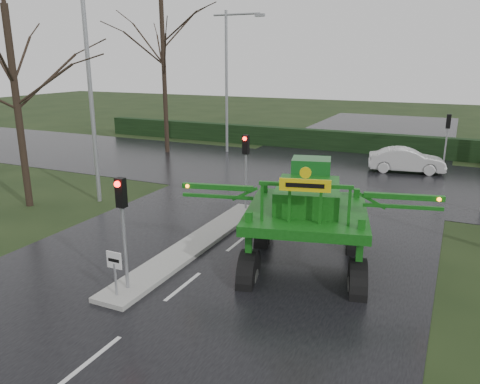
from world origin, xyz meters
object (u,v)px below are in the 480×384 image
at_px(traffic_signal_near, 122,210).
at_px(street_light_left_far, 230,70).
at_px(crop_sprayer, 250,210).
at_px(keep_left_sign, 115,266).
at_px(street_light_left_near, 94,76).
at_px(white_sedan, 405,172).
at_px(traffic_signal_far, 448,130).
at_px(traffic_signal_mid, 246,156).

height_order(traffic_signal_near, street_light_left_far, street_light_left_far).
height_order(traffic_signal_near, crop_sprayer, crop_sprayer).
height_order(street_light_left_far, crop_sprayer, street_light_left_far).
xyz_separation_m(keep_left_sign, crop_sprayer, (2.83, 3.08, 1.15)).
height_order(street_light_left_near, white_sedan, street_light_left_near).
bearing_deg(street_light_left_near, traffic_signal_near, -45.47).
bearing_deg(keep_left_sign, crop_sprayer, 47.38).
bearing_deg(traffic_signal_far, street_light_left_near, 43.63).
xyz_separation_m(traffic_signal_far, white_sedan, (-2.07, -1.26, -2.59)).
relative_size(traffic_signal_far, white_sedan, 0.79).
height_order(traffic_signal_mid, white_sedan, traffic_signal_mid).
bearing_deg(crop_sprayer, traffic_signal_near, -151.47).
relative_size(traffic_signal_mid, traffic_signal_far, 1.00).
height_order(keep_left_sign, traffic_signal_near, traffic_signal_near).
xyz_separation_m(traffic_signal_near, street_light_left_far, (-6.89, 21.01, 3.40)).
height_order(traffic_signal_near, traffic_signal_far, same).
bearing_deg(traffic_signal_far, street_light_left_far, 0.03).
relative_size(traffic_signal_near, traffic_signal_far, 1.00).
xyz_separation_m(keep_left_sign, traffic_signal_near, (0.00, 0.49, 1.53)).
relative_size(street_light_left_near, white_sedan, 2.24).
distance_m(traffic_signal_mid, street_light_left_far, 14.68).
relative_size(traffic_signal_near, crop_sprayer, 0.43).
bearing_deg(crop_sprayer, keep_left_sign, -146.48).
bearing_deg(street_light_left_near, traffic_signal_far, 43.63).
bearing_deg(white_sedan, traffic_signal_near, 153.44).
xyz_separation_m(street_light_left_near, crop_sprayer, (9.72, -4.43, -3.78)).
xyz_separation_m(traffic_signal_near, traffic_signal_mid, (0.00, 8.50, 0.00)).
bearing_deg(crop_sprayer, traffic_signal_far, 61.04).
height_order(traffic_signal_far, white_sedan, traffic_signal_far).
bearing_deg(street_light_left_far, traffic_signal_mid, -61.14).
height_order(traffic_signal_far, crop_sprayer, crop_sprayer).
bearing_deg(white_sedan, crop_sprayer, 160.03).
distance_m(street_light_left_near, crop_sprayer, 11.33).
distance_m(street_light_left_far, white_sedan, 14.03).
relative_size(keep_left_sign, street_light_left_far, 0.14).
distance_m(street_light_left_near, white_sedan, 18.92).
bearing_deg(traffic_signal_near, street_light_left_far, 108.17).
bearing_deg(street_light_left_far, street_light_left_near, -90.00).
bearing_deg(traffic_signal_mid, street_light_left_far, 118.86).
relative_size(street_light_left_near, street_light_left_far, 1.00).
bearing_deg(traffic_signal_far, traffic_signal_mid, 58.07).
bearing_deg(traffic_signal_mid, white_sedan, 63.05).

